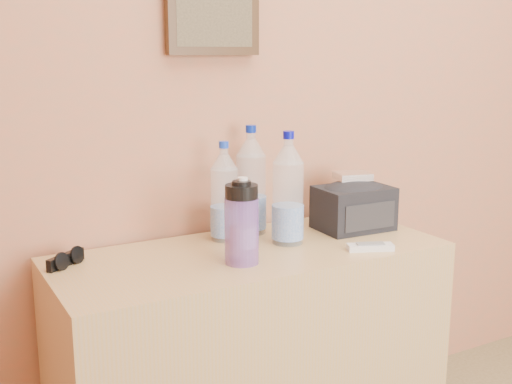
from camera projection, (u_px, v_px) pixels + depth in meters
picture_frame at (213, 13)px, 1.92m from camera, size 0.30×0.03×0.25m
dresser at (251, 364)px, 1.95m from camera, size 1.15×0.48×0.72m
pet_large_b at (224, 197)px, 1.95m from camera, size 0.08×0.08×0.30m
pet_large_c at (251, 186)px, 2.02m from camera, size 0.09×0.09×0.34m
pet_large_d at (288, 194)px, 1.91m from camera, size 0.09×0.09×0.34m
pet_small at (243, 225)px, 1.74m from camera, size 0.07×0.07×0.24m
nalgene_bottle at (242, 223)px, 1.73m from camera, size 0.09×0.09×0.23m
sunglasses at (66, 260)px, 1.73m from camera, size 0.14×0.12×0.03m
ac_remote at (370, 247)px, 1.87m from camera, size 0.14×0.09×0.02m
toiletry_bag at (354, 205)px, 2.08m from camera, size 0.24×0.18×0.16m
foil_packet at (353, 176)px, 2.09m from camera, size 0.13×0.12×0.02m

